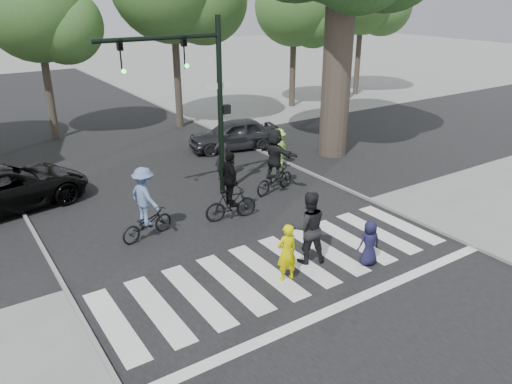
# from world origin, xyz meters

# --- Properties ---
(ground) EXTENTS (120.00, 120.00, 0.00)m
(ground) POSITION_xyz_m (0.00, 0.00, 0.00)
(ground) COLOR gray
(ground) RESTS_ON ground
(road_stem) EXTENTS (10.00, 70.00, 0.01)m
(road_stem) POSITION_xyz_m (0.00, 5.00, 0.01)
(road_stem) COLOR black
(road_stem) RESTS_ON ground
(road_cross) EXTENTS (70.00, 10.00, 0.01)m
(road_cross) POSITION_xyz_m (0.00, 8.00, 0.01)
(road_cross) COLOR black
(road_cross) RESTS_ON ground
(curb_left) EXTENTS (0.10, 70.00, 0.10)m
(curb_left) POSITION_xyz_m (-5.05, 5.00, 0.05)
(curb_left) COLOR gray
(curb_left) RESTS_ON ground
(curb_right) EXTENTS (0.10, 70.00, 0.10)m
(curb_right) POSITION_xyz_m (5.05, 5.00, 0.05)
(curb_right) COLOR gray
(curb_right) RESTS_ON ground
(crosswalk) EXTENTS (10.00, 3.85, 0.01)m
(crosswalk) POSITION_xyz_m (0.00, 0.66, 0.01)
(crosswalk) COLOR silver
(crosswalk) RESTS_ON ground
(traffic_signal) EXTENTS (4.45, 0.29, 6.00)m
(traffic_signal) POSITION_xyz_m (0.35, 6.20, 3.90)
(traffic_signal) COLOR black
(traffic_signal) RESTS_ON ground
(bg_tree_2) EXTENTS (5.04, 4.80, 8.40)m
(bg_tree_2) POSITION_xyz_m (-1.76, 16.62, 5.78)
(bg_tree_2) COLOR brown
(bg_tree_2) RESTS_ON ground
(bg_tree_4) EXTENTS (4.83, 4.60, 8.15)m
(bg_tree_4) POSITION_xyz_m (12.23, 16.12, 5.64)
(bg_tree_4) COLOR brown
(bg_tree_4) RESTS_ON ground
(pedestrian_woman) EXTENTS (0.59, 0.41, 1.52)m
(pedestrian_woman) POSITION_xyz_m (-0.31, 0.42, 0.76)
(pedestrian_woman) COLOR #E9E300
(pedestrian_woman) RESTS_ON ground
(pedestrian_child) EXTENTS (0.68, 0.53, 1.24)m
(pedestrian_child) POSITION_xyz_m (1.93, -0.16, 0.62)
(pedestrian_child) COLOR #191939
(pedestrian_child) RESTS_ON ground
(pedestrian_adult) EXTENTS (1.18, 1.06, 1.99)m
(pedestrian_adult) POSITION_xyz_m (0.70, 0.85, 0.99)
(pedestrian_adult) COLOR black
(pedestrian_adult) RESTS_ON ground
(cyclist_left) EXTENTS (1.79, 1.23, 2.16)m
(cyclist_left) POSITION_xyz_m (-2.31, 4.47, 0.94)
(cyclist_left) COLOR black
(cyclist_left) RESTS_ON ground
(cyclist_mid) EXTENTS (1.74, 1.08, 2.21)m
(cyclist_mid) POSITION_xyz_m (0.36, 4.21, 0.91)
(cyclist_mid) COLOR black
(cyclist_mid) RESTS_ON ground
(cyclist_right) EXTENTS (1.92, 1.78, 2.31)m
(cyclist_right) POSITION_xyz_m (2.83, 5.32, 1.03)
(cyclist_right) COLOR black
(cyclist_right) RESTS_ON ground
(car_suv) EXTENTS (5.64, 3.42, 1.46)m
(car_suv) POSITION_xyz_m (-5.35, 8.96, 0.73)
(car_suv) COLOR black
(car_suv) RESTS_ON ground
(car_grey) EXTENTS (4.30, 2.44, 1.38)m
(car_grey) POSITION_xyz_m (4.30, 10.56, 0.69)
(car_grey) COLOR #2A2C2F
(car_grey) RESTS_ON ground
(bystander_hivis) EXTENTS (1.19, 0.94, 1.61)m
(bystander_hivis) POSITION_xyz_m (4.49, 7.38, 0.81)
(bystander_hivis) COLOR #ABFF4D
(bystander_hivis) RESTS_ON ground
(bystander_dark) EXTENTS (0.75, 0.57, 1.85)m
(bystander_dark) POSITION_xyz_m (1.95, 7.43, 0.92)
(bystander_dark) COLOR black
(bystander_dark) RESTS_ON ground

